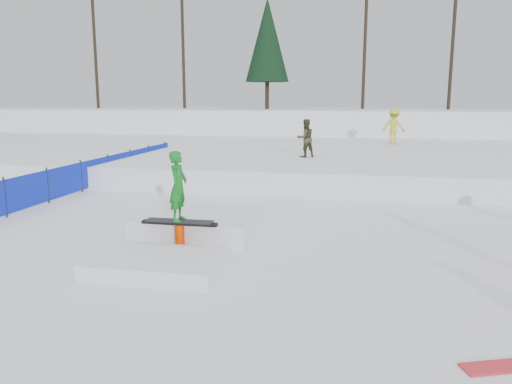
% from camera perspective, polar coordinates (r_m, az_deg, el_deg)
% --- Properties ---
extents(ground, '(120.00, 120.00, 0.00)m').
position_cam_1_polar(ground, '(9.58, -5.36, -8.54)').
color(ground, white).
extents(snow_berm, '(60.00, 14.00, 2.40)m').
position_cam_1_polar(snow_berm, '(38.80, 7.53, 7.63)').
color(snow_berm, white).
rests_on(snow_berm, ground).
extents(snow_midrise, '(50.00, 18.00, 0.80)m').
position_cam_1_polar(snow_midrise, '(24.96, 5.25, 4.24)').
color(snow_midrise, white).
rests_on(snow_midrise, ground).
extents(safety_fence, '(0.05, 16.00, 1.10)m').
position_cam_1_polar(safety_fence, '(17.98, -19.34, 1.72)').
color(safety_fence, '#0E22B5').
rests_on(safety_fence, ground).
extents(treeline, '(40.24, 4.22, 10.50)m').
position_cam_1_polar(treeline, '(37.36, 17.50, 16.73)').
color(treeline, black).
rests_on(treeline, snow_berm).
extents(walker_olive, '(0.95, 0.89, 1.54)m').
position_cam_1_polar(walker_olive, '(20.43, 5.67, 6.14)').
color(walker_olive, '#393620').
rests_on(walker_olive, snow_midrise).
extents(walker_ygreen, '(1.36, 1.08, 1.85)m').
position_cam_1_polar(walker_ygreen, '(27.19, 15.47, 7.23)').
color(walker_ygreen, gold).
rests_on(walker_ygreen, snow_midrise).
extents(jib_rail_feature, '(2.60, 4.40, 2.11)m').
position_cam_1_polar(jib_rail_feature, '(10.95, -7.67, -4.48)').
color(jib_rail_feature, white).
rests_on(jib_rail_feature, ground).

